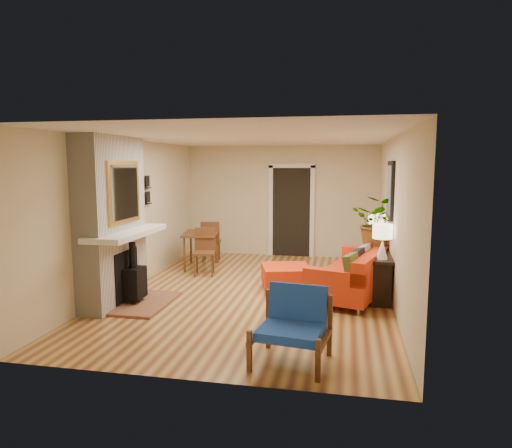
% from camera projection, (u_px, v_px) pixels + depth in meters
% --- Properties ---
extents(room_shell, '(6.50, 6.50, 6.50)m').
position_uv_depth(room_shell, '(304.00, 206.00, 10.07)').
color(room_shell, tan).
rests_on(room_shell, ground).
extents(fireplace, '(1.09, 1.68, 2.60)m').
position_uv_depth(fireplace, '(114.00, 225.00, 7.04)').
color(fireplace, white).
rests_on(fireplace, ground).
extents(sofa, '(1.51, 2.36, 0.86)m').
position_uv_depth(sofa, '(358.00, 273.00, 7.58)').
color(sofa, silver).
rests_on(sofa, ground).
extents(ottoman, '(0.99, 0.99, 0.41)m').
position_uv_depth(ottoman, '(286.00, 276.00, 7.96)').
color(ottoman, silver).
rests_on(ottoman, ground).
extents(blue_chair, '(0.88, 0.86, 0.82)m').
position_uv_depth(blue_chair, '(294.00, 321.00, 5.07)').
color(blue_chair, brown).
rests_on(blue_chair, ground).
extents(dining_table, '(0.93, 1.74, 0.92)m').
position_uv_depth(dining_table, '(204.00, 239.00, 9.55)').
color(dining_table, brown).
rests_on(dining_table, ground).
extents(console_table, '(0.34, 1.85, 0.72)m').
position_uv_depth(console_table, '(378.00, 259.00, 7.70)').
color(console_table, black).
rests_on(console_table, ground).
extents(lamp_near, '(0.30, 0.30, 0.54)m').
position_uv_depth(lamp_near, '(382.00, 237.00, 6.96)').
color(lamp_near, white).
rests_on(lamp_near, console_table).
extents(lamp_far, '(0.30, 0.30, 0.54)m').
position_uv_depth(lamp_far, '(377.00, 225.00, 8.35)').
color(lamp_far, white).
rests_on(lamp_far, console_table).
extents(houseplant, '(1.04, 0.98, 0.91)m').
position_uv_depth(houseplant, '(378.00, 222.00, 7.84)').
color(houseplant, '#1E5919').
rests_on(houseplant, console_table).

